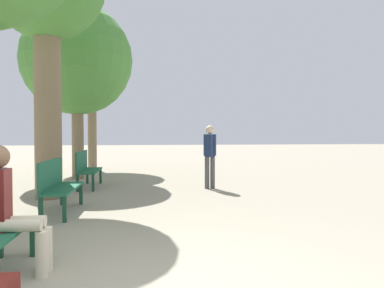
{
  "coord_description": "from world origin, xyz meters",
  "views": [
    {
      "loc": [
        0.04,
        -3.07,
        1.4
      ],
      "look_at": [
        0.87,
        3.86,
        1.19
      ],
      "focal_mm": 35.0,
      "sensor_mm": 36.0,
      "label": 1
    }
  ],
  "objects_px": {
    "tree_row_3": "(92,60)",
    "tree_row_2": "(77,60)",
    "bench_row_2": "(86,167)",
    "pedestrian_near": "(210,152)",
    "person_seated": "(11,206)",
    "bench_row_1": "(57,183)"
  },
  "relations": [
    {
      "from": "bench_row_2",
      "to": "tree_row_3",
      "type": "relative_size",
      "value": 0.27
    },
    {
      "from": "tree_row_3",
      "to": "bench_row_2",
      "type": "bearing_deg",
      "value": -83.77
    },
    {
      "from": "tree_row_2",
      "to": "tree_row_3",
      "type": "bearing_deg",
      "value": 90.0
    },
    {
      "from": "person_seated",
      "to": "pedestrian_near",
      "type": "xyz_separation_m",
      "value": [
        2.88,
        5.42,
        0.23
      ]
    },
    {
      "from": "tree_row_2",
      "to": "person_seated",
      "type": "height_order",
      "value": "tree_row_2"
    },
    {
      "from": "tree_row_3",
      "to": "bench_row_1",
      "type": "bearing_deg",
      "value": -86.17
    },
    {
      "from": "bench_row_1",
      "to": "tree_row_3",
      "type": "relative_size",
      "value": 0.27
    },
    {
      "from": "person_seated",
      "to": "tree_row_2",
      "type": "bearing_deg",
      "value": 95.57
    },
    {
      "from": "bench_row_1",
      "to": "tree_row_2",
      "type": "relative_size",
      "value": 0.29
    },
    {
      "from": "bench_row_2",
      "to": "person_seated",
      "type": "bearing_deg",
      "value": -87.76
    },
    {
      "from": "bench_row_1",
      "to": "person_seated",
      "type": "distance_m",
      "value": 2.93
    },
    {
      "from": "person_seated",
      "to": "tree_row_3",
      "type": "bearing_deg",
      "value": 94.03
    },
    {
      "from": "tree_row_3",
      "to": "tree_row_2",
      "type": "bearing_deg",
      "value": -90.0
    },
    {
      "from": "bench_row_1",
      "to": "person_seated",
      "type": "height_order",
      "value": "person_seated"
    },
    {
      "from": "bench_row_2",
      "to": "tree_row_3",
      "type": "distance_m",
      "value": 6.13
    },
    {
      "from": "bench_row_2",
      "to": "tree_row_2",
      "type": "height_order",
      "value": "tree_row_2"
    },
    {
      "from": "bench_row_2",
      "to": "pedestrian_near",
      "type": "distance_m",
      "value": 3.19
    },
    {
      "from": "tree_row_3",
      "to": "person_seated",
      "type": "distance_m",
      "value": 11.45
    },
    {
      "from": "tree_row_3",
      "to": "pedestrian_near",
      "type": "xyz_separation_m",
      "value": [
        3.65,
        -5.46,
        -3.28
      ]
    },
    {
      "from": "tree_row_2",
      "to": "person_seated",
      "type": "bearing_deg",
      "value": -84.43
    },
    {
      "from": "bench_row_2",
      "to": "pedestrian_near",
      "type": "bearing_deg",
      "value": -10.38
    },
    {
      "from": "bench_row_1",
      "to": "bench_row_2",
      "type": "distance_m",
      "value": 3.08
    }
  ]
}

